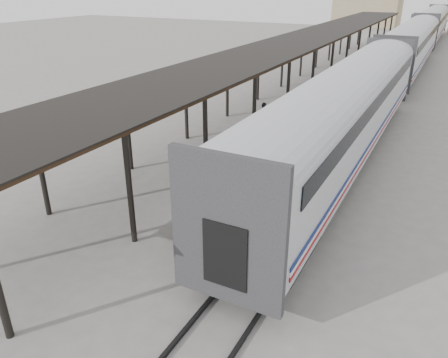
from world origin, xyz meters
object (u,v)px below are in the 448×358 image
porter (205,199)px  luggage_tug (316,94)px  baggage_cart (209,217)px  pedestrian (264,117)px

porter → luggage_tug: bearing=14.3°
porter → baggage_cart: bearing=29.1°
luggage_tug → porter: bearing=-104.0°
luggage_tug → baggage_cart: bearing=-104.5°
pedestrian → baggage_cart: bearing=109.4°
baggage_cart → porter: 1.26m
baggage_cart → pedestrian: 11.70m
luggage_tug → pedestrian: bearing=-115.7°
porter → pedestrian: bearing=21.9°
baggage_cart → luggage_tug: 19.49m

